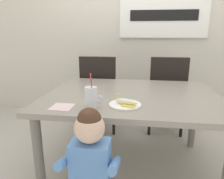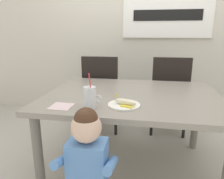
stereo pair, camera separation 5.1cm
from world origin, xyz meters
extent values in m
plane|color=#B7B2A8|center=(0.00, 0.00, 0.00)|extent=(24.00, 24.00, 0.00)
cube|color=beige|center=(0.00, 1.44, 1.45)|extent=(6.40, 0.12, 2.90)
cube|color=white|center=(0.35, 1.36, 1.45)|extent=(1.19, 0.04, 0.59)
cube|color=black|center=(0.35, 1.33, 1.45)|extent=(0.90, 0.01, 0.14)
cube|color=gray|center=(0.00, 0.00, 0.70)|extent=(1.45, 1.10, 0.04)
cylinder|color=slate|center=(-0.64, -0.47, 0.34)|extent=(0.07, 0.07, 0.68)
cylinder|color=slate|center=(-0.64, 0.47, 0.34)|extent=(0.07, 0.07, 0.68)
cylinder|color=slate|center=(0.64, 0.47, 0.34)|extent=(0.07, 0.07, 0.68)
cube|color=black|center=(-0.43, 0.82, 0.45)|extent=(0.44, 0.44, 0.06)
cube|color=black|center=(-0.43, 0.62, 0.72)|extent=(0.42, 0.05, 0.48)
cylinder|color=black|center=(-0.24, 1.01, 0.21)|extent=(0.04, 0.04, 0.42)
cylinder|color=black|center=(-0.62, 1.01, 0.21)|extent=(0.04, 0.04, 0.42)
cylinder|color=black|center=(-0.24, 0.63, 0.21)|extent=(0.04, 0.04, 0.42)
cylinder|color=black|center=(-0.62, 0.63, 0.21)|extent=(0.04, 0.04, 0.42)
cube|color=black|center=(0.38, 0.87, 0.45)|extent=(0.44, 0.44, 0.06)
cube|color=black|center=(0.38, 0.67, 0.72)|extent=(0.42, 0.05, 0.48)
cylinder|color=black|center=(0.57, 1.06, 0.21)|extent=(0.04, 0.04, 0.42)
cylinder|color=black|center=(0.19, 1.06, 0.21)|extent=(0.04, 0.04, 0.42)
cylinder|color=black|center=(0.57, 0.68, 0.21)|extent=(0.04, 0.04, 0.42)
cylinder|color=black|center=(0.19, 0.68, 0.21)|extent=(0.04, 0.04, 0.42)
cube|color=#598CD1|center=(-0.20, -0.70, 0.49)|extent=(0.22, 0.15, 0.30)
sphere|color=beige|center=(-0.20, -0.70, 0.72)|extent=(0.17, 0.17, 0.17)
sphere|color=#472D1E|center=(-0.20, -0.70, 0.77)|extent=(0.13, 0.13, 0.13)
cylinder|color=#598CD1|center=(-0.34, -0.72, 0.52)|extent=(0.05, 0.24, 0.13)
cylinder|color=#598CD1|center=(-0.06, -0.72, 0.52)|extent=(0.05, 0.24, 0.13)
cylinder|color=silver|center=(-0.26, -0.39, 0.80)|extent=(0.08, 0.08, 0.15)
cylinder|color=#B2D184|center=(-0.26, -0.39, 0.77)|extent=(0.07, 0.07, 0.08)
torus|color=silver|center=(-0.20, -0.39, 0.79)|extent=(0.06, 0.01, 0.06)
cylinder|color=#E5333F|center=(-0.25, -0.40, 0.86)|extent=(0.01, 0.07, 0.21)
cylinder|color=white|center=(-0.04, -0.31, 0.73)|extent=(0.23, 0.23, 0.01)
ellipsoid|color=#F4EAC6|center=(-0.03, -0.32, 0.76)|extent=(0.17, 0.10, 0.04)
cube|color=yellow|center=(-0.01, -0.36, 0.74)|extent=(0.10, 0.06, 0.01)
cube|color=yellow|center=(0.00, -0.29, 0.74)|extent=(0.10, 0.06, 0.01)
cylinder|color=yellow|center=(-0.10, -0.29, 0.79)|extent=(0.03, 0.02, 0.03)
cube|color=silver|center=(-0.47, -0.40, 0.72)|extent=(0.15, 0.15, 0.00)
camera|label=1|loc=(0.06, -1.70, 1.22)|focal=33.30mm
camera|label=2|loc=(0.11, -1.69, 1.22)|focal=33.30mm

